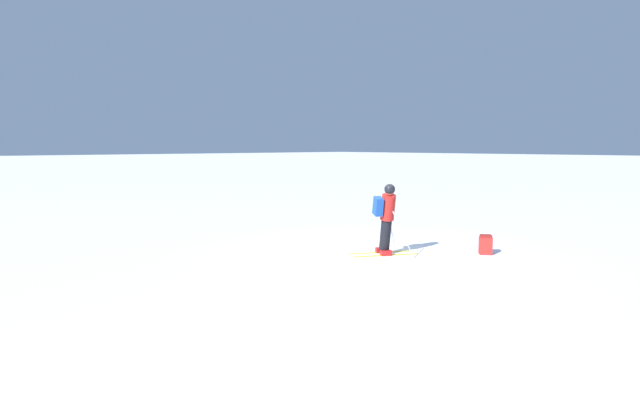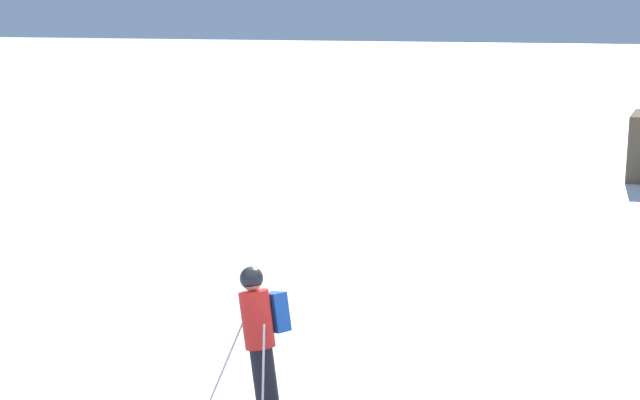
% 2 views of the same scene
% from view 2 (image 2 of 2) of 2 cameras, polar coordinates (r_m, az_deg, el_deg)
% --- Properties ---
extents(skier, '(1.46, 1.72, 1.84)m').
position_cam_2_polar(skier, '(10.02, -3.76, -8.81)').
color(skier, yellow).
rests_on(skier, ground).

